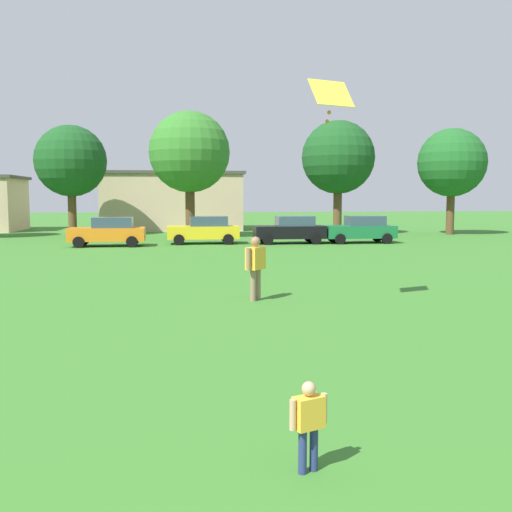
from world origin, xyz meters
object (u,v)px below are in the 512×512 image
kite (331,96)px  parked_car_yellow_1 (204,230)px  tree_center_right (338,158)px  tree_center_left (190,152)px  child_kite_flyer (308,419)px  parked_car_black_2 (291,230)px  tree_left (71,161)px  parked_car_orange_0 (109,231)px  tree_right (452,163)px  adult_bystander (255,263)px  parked_car_green_3 (361,229)px

kite → parked_car_yellow_1: size_ratio=0.28×
kite → tree_center_right: size_ratio=0.14×
tree_center_left → tree_center_right: size_ratio=1.02×
child_kite_flyer → tree_center_right: size_ratio=0.11×
parked_car_yellow_1 → parked_car_black_2: same height
tree_left → child_kite_flyer: bearing=-77.2°
kite → parked_car_orange_0: size_ratio=0.28×
kite → tree_left: tree_left is taller
child_kite_flyer → tree_center_left: bearing=68.1°
tree_right → adult_bystander: bearing=-124.6°
child_kite_flyer → tree_left: 40.06m
tree_center_left → tree_right: tree_center_left is taller
tree_center_left → parked_car_green_3: bearing=-31.9°
parked_car_black_2 → kite: bearing=81.7°
parked_car_black_2 → tree_center_right: tree_center_right is taller
adult_bystander → kite: bearing=-93.1°
child_kite_flyer → parked_car_green_3: parked_car_green_3 is taller
parked_car_black_2 → child_kite_flyer: bearing=79.5°
parked_car_orange_0 → child_kite_flyer: bearing=100.1°
adult_bystander → parked_car_yellow_1: (-0.47, 20.12, -0.19)m
parked_car_yellow_1 → parked_car_orange_0: bearing=11.7°
child_kite_flyer → parked_car_orange_0: (-5.24, 29.29, 0.28)m
parked_car_black_2 → tree_left: (-14.40, 8.82, 4.53)m
child_kite_flyer → parked_car_black_2: 30.48m
child_kite_flyer → tree_center_left: (-0.39, 36.25, 5.34)m
child_kite_flyer → adult_bystander: bearing=63.0°
parked_car_orange_0 → parked_car_green_3: size_ratio=1.00×
kite → parked_car_black_2: kite is taller
tree_left → tree_center_right: tree_center_right is taller
parked_car_yellow_1 → tree_left: (-9.16, 8.34, 4.53)m
kite → parked_car_yellow_1: (-2.15, 21.63, -4.48)m
parked_car_yellow_1 → parked_car_green_3: 9.64m
adult_bystander → parked_car_black_2: 20.21m
tree_center_right → child_kite_flyer: bearing=-105.7°
tree_left → parked_car_green_3: bearing=-25.5°
parked_car_green_3 → tree_left: size_ratio=0.54×
tree_center_right → tree_right: (8.45, -1.22, -0.40)m
adult_bystander → tree_left: bearing=57.5°
tree_left → tree_right: 28.10m
parked_car_black_2 → tree_center_left: bearing=-46.5°
parked_car_orange_0 → tree_center_left: size_ratio=0.49×
tree_center_left → tree_center_right: bearing=10.1°
child_kite_flyer → parked_car_yellow_1: 30.45m
parked_car_green_3 → tree_right: (9.26, 7.21, 4.52)m
parked_car_yellow_1 → tree_center_left: tree_center_left is taller
tree_left → tree_right: tree_left is taller
tree_left → tree_center_left: (8.44, -2.53, 0.53)m
child_kite_flyer → parked_car_yellow_1: bearing=66.9°
parked_car_orange_0 → parked_car_green_3: bearing=-178.1°
adult_bystander → tree_right: (18.41, 26.70, 4.33)m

